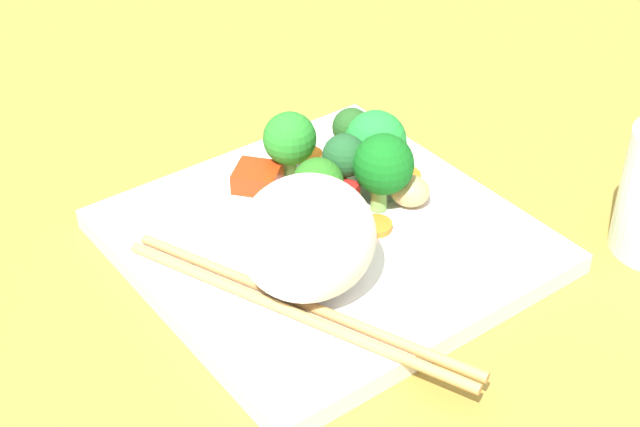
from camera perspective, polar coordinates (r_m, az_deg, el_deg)
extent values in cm
cube|color=olive|center=(65.97, 0.36, -2.83)|extent=(110.00, 110.00, 2.00)
cube|color=white|center=(64.90, 0.36, -1.65)|extent=(25.56, 25.56, 1.46)
ellipsoid|color=white|center=(57.79, -0.79, -1.45)|extent=(11.51, 11.28, 7.55)
cylinder|color=#74BD5B|center=(71.21, 1.77, 3.84)|extent=(2.01, 2.23, 2.29)
sphere|color=#245520|center=(70.26, 1.92, 5.25)|extent=(2.90, 2.90, 2.90)
cylinder|color=#77BB4F|center=(69.43, 3.34, 2.71)|extent=(1.37, 1.27, 1.80)
sphere|color=green|center=(68.34, 3.38, 4.38)|extent=(4.53, 4.53, 4.53)
cylinder|color=#79AE4D|center=(67.15, 1.15, 1.92)|extent=(2.10, 2.15, 2.77)
sphere|color=#1F5529|center=(65.87, 1.48, 3.52)|extent=(3.12, 3.12, 3.12)
cylinder|color=#71B850|center=(69.94, -1.85, 3.16)|extent=(1.35, 1.35, 1.98)
sphere|color=#288729|center=(68.64, -1.84, 4.55)|extent=(3.94, 3.94, 3.94)
cylinder|color=#7EBE56|center=(66.04, 3.79, 0.91)|extent=(1.70, 1.81, 2.20)
sphere|color=#13691C|center=(64.76, 4.10, 2.82)|extent=(4.30, 4.30, 4.30)
cylinder|color=#74C153|center=(65.17, -0.42, 0.38)|extent=(2.18, 2.15, 2.12)
sphere|color=#2A731F|center=(63.96, -0.13, 1.84)|extent=(3.55, 3.55, 3.55)
cylinder|color=orange|center=(69.08, 0.25, 2.11)|extent=(3.78, 3.78, 0.75)
cylinder|color=orange|center=(69.91, 5.00, 2.25)|extent=(3.11, 3.11, 0.43)
cylinder|color=orange|center=(71.95, -0.65, 3.53)|extent=(2.31, 2.31, 0.54)
cylinder|color=orange|center=(67.29, -1.56, 1.04)|extent=(4.23, 4.23, 0.73)
cylinder|color=orange|center=(64.72, 3.41, -0.76)|extent=(2.94, 2.94, 0.49)
cube|color=red|center=(65.52, 1.45, 0.77)|extent=(2.65, 2.36, 2.23)
cube|color=red|center=(68.67, -3.81, 2.18)|extent=(4.31, 4.34, 1.54)
ellipsoid|color=tan|center=(66.84, 5.44, 1.38)|extent=(3.62, 3.73, 2.20)
ellipsoid|color=tan|center=(63.36, 1.73, -0.78)|extent=(2.46, 2.95, 1.98)
cylinder|color=tan|center=(57.70, -1.72, -5.98)|extent=(9.65, 23.36, 0.68)
cylinder|color=tan|center=(58.34, -1.18, -5.40)|extent=(9.65, 23.36, 0.68)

